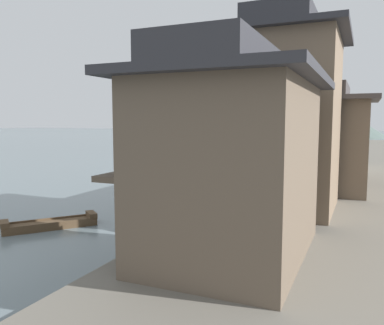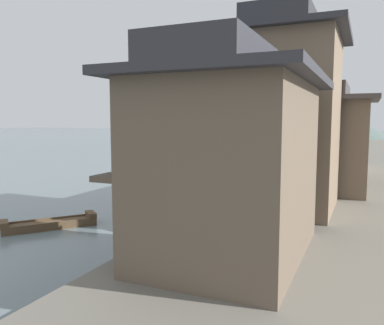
% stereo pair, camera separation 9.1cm
% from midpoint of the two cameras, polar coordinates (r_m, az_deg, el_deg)
% --- Properties ---
extents(boat_moored_nearest, '(3.39, 3.87, 0.55)m').
position_cam_midpoint_polar(boat_moored_nearest, '(19.66, -19.94, -8.39)').
color(boat_moored_nearest, brown).
rests_on(boat_moored_nearest, ground).
extents(boat_moored_second, '(1.03, 4.43, 0.42)m').
position_cam_midpoint_polar(boat_moored_second, '(41.61, 11.83, -0.70)').
color(boat_moored_second, brown).
rests_on(boat_moored_second, ground).
extents(boat_moored_third, '(3.92, 5.13, 0.75)m').
position_cam_midpoint_polar(boat_moored_third, '(30.40, 1.91, -2.86)').
color(boat_moored_third, '#232326').
rests_on(boat_moored_third, ground).
extents(boat_moored_far, '(3.16, 3.98, 0.48)m').
position_cam_midpoint_polar(boat_moored_far, '(58.50, 3.71, 1.37)').
color(boat_moored_far, brown).
rests_on(boat_moored_far, ground).
extents(boat_midriver_drifting, '(1.69, 4.36, 0.54)m').
position_cam_midpoint_polar(boat_midriver_drifting, '(19.51, -4.64, -8.16)').
color(boat_midriver_drifting, '#232326').
rests_on(boat_midriver_drifting, ground).
extents(boat_midriver_upstream, '(1.49, 4.78, 0.50)m').
position_cam_midpoint_polar(boat_midriver_upstream, '(53.31, 13.88, 0.75)').
color(boat_midriver_upstream, '#423328').
rests_on(boat_midriver_upstream, ground).
extents(boat_upstream_distant, '(2.06, 4.36, 0.79)m').
position_cam_midpoint_polar(boat_upstream_distant, '(59.41, 15.73, 1.35)').
color(boat_upstream_distant, '#33281E').
rests_on(boat_upstream_distant, ground).
extents(house_waterfront_nearest, '(5.39, 7.37, 6.14)m').
position_cam_midpoint_polar(house_waterfront_nearest, '(12.05, 5.80, 0.77)').
color(house_waterfront_nearest, brown).
rests_on(house_waterfront_nearest, riverbank_right).
extents(house_waterfront_second, '(5.74, 6.22, 8.74)m').
position_cam_midpoint_polar(house_waterfront_second, '(18.90, 13.09, 6.54)').
color(house_waterfront_second, '#75604C').
rests_on(house_waterfront_second, riverbank_right).
extents(house_waterfront_tall, '(7.11, 5.53, 6.14)m').
position_cam_midpoint_polar(house_waterfront_tall, '(24.31, 17.05, 3.24)').
color(house_waterfront_tall, brown).
rests_on(house_waterfront_tall, riverbank_right).
extents(house_waterfront_narrow, '(6.34, 6.15, 6.14)m').
position_cam_midpoint_polar(house_waterfront_narrow, '(29.67, 17.53, 3.69)').
color(house_waterfront_narrow, brown).
rests_on(house_waterfront_narrow, riverbank_right).
extents(house_waterfront_far, '(5.99, 7.93, 6.14)m').
position_cam_midpoint_polar(house_waterfront_far, '(36.24, 18.39, 4.03)').
color(house_waterfront_far, gray).
rests_on(house_waterfront_far, riverbank_right).
extents(mooring_post_dock_near, '(0.20, 0.20, 0.88)m').
position_cam_midpoint_polar(mooring_post_dock_near, '(16.36, 0.07, -6.88)').
color(mooring_post_dock_near, '#473828').
rests_on(mooring_post_dock_near, riverbank_right).
extents(mooring_post_dock_mid, '(0.20, 0.20, 0.99)m').
position_cam_midpoint_polar(mooring_post_dock_mid, '(23.14, 7.39, -2.94)').
color(mooring_post_dock_mid, '#473828').
rests_on(mooring_post_dock_mid, riverbank_right).
extents(mooring_post_dock_far, '(0.20, 0.20, 0.95)m').
position_cam_midpoint_polar(mooring_post_dock_far, '(34.23, 12.81, -0.15)').
color(mooring_post_dock_far, '#473828').
rests_on(mooring_post_dock_far, riverbank_right).
extents(hill_far_west, '(47.96, 47.96, 15.15)m').
position_cam_midpoint_polar(hill_far_west, '(129.71, 16.00, 7.02)').
color(hill_far_west, '#4C5B56').
rests_on(hill_far_west, ground).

